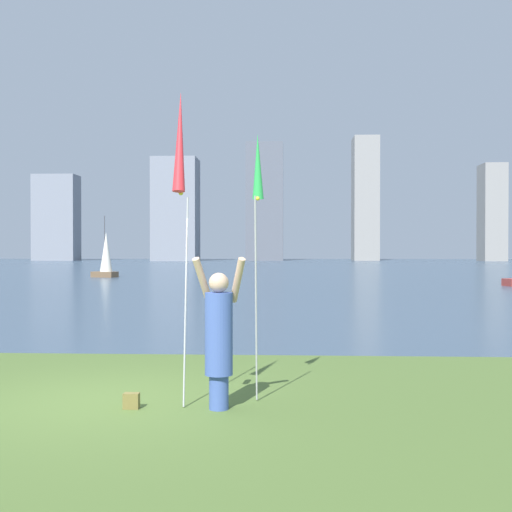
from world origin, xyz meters
name	(u,v)px	position (x,y,z in m)	size (l,w,h in m)	color
ground	(260,271)	(0.00, 50.95, -0.06)	(120.00, 138.00, 0.12)	#4C662D
person	(219,334)	(1.68, -0.38, 0.97)	(0.73, 0.54, 1.98)	#3F59A5
kite_flag_left	(180,149)	(1.21, -0.58, 3.35)	(0.16, 0.81, 4.09)	#B2B2B7
kite_flag_right	(258,175)	(2.15, 0.35, 3.12)	(0.16, 0.94, 3.69)	#B2B2B7
bag	(131,401)	(0.54, -0.42, 0.10)	(0.20, 0.13, 0.20)	olive
sailboat_2	(106,257)	(-10.62, 37.07, 1.48)	(1.99, 1.46, 4.49)	brown
skyline_tower_0	(56,218)	(-37.63, 100.51, 7.43)	(7.35, 4.42, 14.87)	gray
skyline_tower_1	(176,210)	(-16.29, 98.27, 8.64)	(7.45, 6.42, 17.29)	gray
skyline_tower_2	(265,202)	(-1.36, 100.74, 10.11)	(6.36, 3.19, 20.22)	#565B66
skyline_tower_3	(365,199)	(16.08, 103.07, 10.69)	(4.30, 5.67, 21.38)	gray
skyline_tower_4	(492,213)	(36.85, 100.11, 8.11)	(3.74, 4.87, 16.23)	gray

